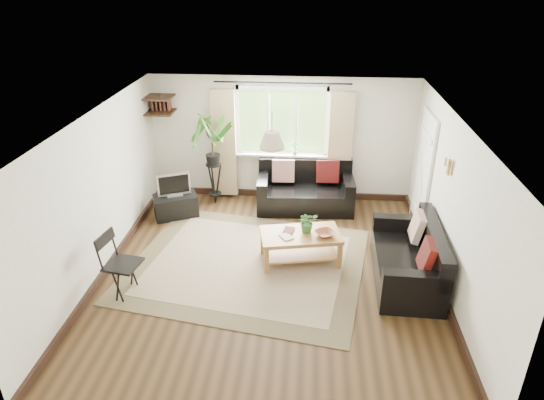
# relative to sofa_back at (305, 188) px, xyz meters

# --- Properties ---
(floor) EXTENTS (5.50, 5.50, 0.00)m
(floor) POSITION_rel_sofa_back_xyz_m (-0.48, -2.24, -0.42)
(floor) COLOR #301F10
(floor) RESTS_ON ground
(ceiling) EXTENTS (5.50, 5.50, 0.00)m
(ceiling) POSITION_rel_sofa_back_xyz_m (-0.48, -2.24, 1.98)
(ceiling) COLOR white
(ceiling) RESTS_ON floor
(wall_back) EXTENTS (5.00, 0.02, 2.40)m
(wall_back) POSITION_rel_sofa_back_xyz_m (-0.48, 0.51, 0.78)
(wall_back) COLOR beige
(wall_back) RESTS_ON floor
(wall_front) EXTENTS (5.00, 0.02, 2.40)m
(wall_front) POSITION_rel_sofa_back_xyz_m (-0.48, -4.99, 0.78)
(wall_front) COLOR beige
(wall_front) RESTS_ON floor
(wall_left) EXTENTS (0.02, 5.50, 2.40)m
(wall_left) POSITION_rel_sofa_back_xyz_m (-2.98, -2.24, 0.78)
(wall_left) COLOR beige
(wall_left) RESTS_ON floor
(wall_right) EXTENTS (0.02, 5.50, 2.40)m
(wall_right) POSITION_rel_sofa_back_xyz_m (2.02, -2.24, 0.78)
(wall_right) COLOR beige
(wall_right) RESTS_ON floor
(rug) EXTENTS (3.97, 3.56, 0.02)m
(rug) POSITION_rel_sofa_back_xyz_m (-0.85, -2.02, -0.41)
(rug) COLOR beige
(rug) RESTS_ON floor
(window) EXTENTS (2.50, 0.16, 2.16)m
(window) POSITION_rel_sofa_back_xyz_m (-0.48, 0.47, 1.13)
(window) COLOR white
(window) RESTS_ON wall_back
(door) EXTENTS (0.06, 0.96, 2.06)m
(door) POSITION_rel_sofa_back_xyz_m (1.99, -0.54, 0.58)
(door) COLOR silver
(door) RESTS_ON wall_right
(corner_shelf) EXTENTS (0.50, 0.50, 0.34)m
(corner_shelf) POSITION_rel_sofa_back_xyz_m (-2.73, 0.26, 1.47)
(corner_shelf) COLOR black
(corner_shelf) RESTS_ON wall_back
(pendant_lamp) EXTENTS (0.36, 0.36, 0.54)m
(pendant_lamp) POSITION_rel_sofa_back_xyz_m (-0.48, -1.84, 1.63)
(pendant_lamp) COLOR beige
(pendant_lamp) RESTS_ON ceiling
(wall_sconce) EXTENTS (0.12, 0.12, 0.28)m
(wall_sconce) POSITION_rel_sofa_back_xyz_m (1.95, -1.94, 1.32)
(wall_sconce) COLOR beige
(wall_sconce) RESTS_ON wall_right
(sofa_back) EXTENTS (1.83, 0.98, 0.84)m
(sofa_back) POSITION_rel_sofa_back_xyz_m (0.00, 0.00, 0.00)
(sofa_back) COLOR black
(sofa_back) RESTS_ON floor
(sofa_right) EXTENTS (1.78, 0.93, 0.82)m
(sofa_right) POSITION_rel_sofa_back_xyz_m (1.53, -2.22, -0.01)
(sofa_right) COLOR black
(sofa_right) RESTS_ON floor
(coffee_table) EXTENTS (1.33, 0.89, 0.50)m
(coffee_table) POSITION_rel_sofa_back_xyz_m (-0.03, -1.85, -0.17)
(coffee_table) COLOR brown
(coffee_table) RESTS_ON floor
(table_plant) EXTENTS (0.37, 0.34, 0.33)m
(table_plant) POSITION_rel_sofa_back_xyz_m (0.06, -1.77, 0.24)
(table_plant) COLOR #2C6026
(table_plant) RESTS_ON coffee_table
(bowl) EXTENTS (0.40, 0.40, 0.07)m
(bowl) POSITION_rel_sofa_back_xyz_m (0.34, -1.89, 0.11)
(bowl) COLOR brown
(bowl) RESTS_ON coffee_table
(book_a) EXTENTS (0.25, 0.27, 0.02)m
(book_a) POSITION_rel_sofa_back_xyz_m (-0.32, -2.02, 0.09)
(book_a) COLOR silver
(book_a) RESTS_ON coffee_table
(book_b) EXTENTS (0.20, 0.24, 0.02)m
(book_b) POSITION_rel_sofa_back_xyz_m (-0.30, -1.77, 0.09)
(book_b) COLOR #5A2B24
(book_b) RESTS_ON coffee_table
(tv_stand) EXTENTS (0.88, 0.71, 0.42)m
(tv_stand) POSITION_rel_sofa_back_xyz_m (-2.37, -0.52, -0.21)
(tv_stand) COLOR black
(tv_stand) RESTS_ON floor
(tv) EXTENTS (0.62, 0.42, 0.46)m
(tv) POSITION_rel_sofa_back_xyz_m (-2.37, -0.52, 0.22)
(tv) COLOR #A5A5AA
(tv) RESTS_ON tv_stand
(palm_stand) EXTENTS (0.82, 0.82, 1.76)m
(palm_stand) POSITION_rel_sofa_back_xyz_m (-1.75, 0.10, 0.46)
(palm_stand) COLOR black
(palm_stand) RESTS_ON floor
(folding_chair) EXTENTS (0.56, 0.56, 0.94)m
(folding_chair) POSITION_rel_sofa_back_xyz_m (-2.46, -2.89, 0.05)
(folding_chair) COLOR black
(folding_chair) RESTS_ON floor
(sill_plant) EXTENTS (0.14, 0.10, 0.27)m
(sill_plant) POSITION_rel_sofa_back_xyz_m (-0.23, 0.39, 0.64)
(sill_plant) COLOR #2D6023
(sill_plant) RESTS_ON window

